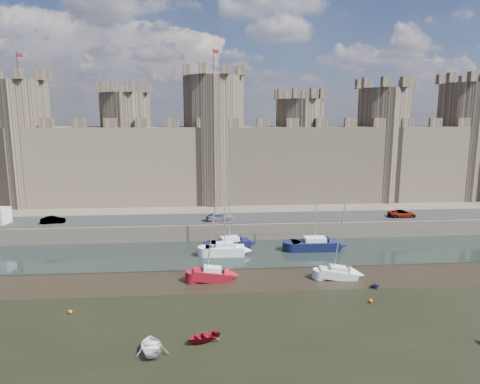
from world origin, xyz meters
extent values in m
plane|color=black|center=(0.00, 0.00, 0.00)|extent=(160.00, 160.00, 0.00)
cube|color=black|center=(0.00, 24.00, 0.04)|extent=(160.00, 12.00, 0.08)
cube|color=#4C443A|center=(0.00, 60.00, 1.25)|extent=(160.00, 60.00, 2.50)
cube|color=black|center=(0.00, 34.00, 2.55)|extent=(160.00, 7.00, 0.10)
cube|color=#42382B|center=(0.00, 48.00, 9.50)|extent=(100.00, 9.00, 14.00)
cylinder|color=#42382B|center=(-32.00, 48.00, 13.50)|extent=(10.00, 10.00, 22.00)
cylinder|color=black|center=(-32.00, 48.00, 27.00)|extent=(0.10, 0.10, 5.00)
cube|color=maroon|center=(-31.50, 48.00, 28.80)|extent=(1.00, 0.03, 0.60)
cylinder|color=#42382B|center=(-14.00, 48.00, 12.50)|extent=(9.00, 9.00, 20.00)
cylinder|color=#42382B|center=(2.00, 48.00, 14.00)|extent=(11.00, 11.00, 23.00)
cylinder|color=black|center=(2.00, 48.00, 28.00)|extent=(0.10, 0.10, 5.00)
cube|color=maroon|center=(2.50, 48.00, 29.80)|extent=(1.00, 0.03, 0.60)
cylinder|color=#42382B|center=(18.00, 48.00, 12.00)|extent=(9.00, 9.00, 19.00)
cylinder|color=#42382B|center=(34.00, 48.00, 13.00)|extent=(10.00, 10.00, 21.00)
cylinder|color=#42382B|center=(50.00, 48.00, 13.50)|extent=(10.00, 10.00, 22.00)
imported|color=gray|center=(-22.62, 32.80, 3.07)|extent=(3.64, 1.79, 1.15)
imported|color=gray|center=(2.45, 32.63, 3.12)|extent=(4.56, 2.72, 1.24)
imported|color=gray|center=(31.59, 32.56, 3.11)|extent=(4.42, 2.12, 1.21)
cube|color=black|center=(3.64, 25.91, 0.69)|extent=(5.94, 3.48, 1.22)
cube|color=silver|center=(3.64, 25.91, 1.57)|extent=(2.78, 2.08, 0.55)
cylinder|color=silver|center=(3.64, 25.91, 6.27)|extent=(0.14, 0.14, 9.95)
cube|color=silver|center=(2.82, 23.29, 0.69)|extent=(5.27, 2.19, 1.23)
cube|color=silver|center=(2.82, 23.29, 1.58)|extent=(2.36, 1.49, 0.56)
cylinder|color=silver|center=(2.82, 23.29, 6.32)|extent=(0.14, 0.14, 10.03)
cube|color=black|center=(15.45, 24.64, 0.71)|extent=(6.61, 2.67, 1.25)
cube|color=silver|center=(15.45, 24.64, 1.62)|extent=(2.95, 1.84, 0.57)
cylinder|color=silver|center=(15.45, 24.64, 6.46)|extent=(0.14, 0.14, 10.25)
cube|color=maroon|center=(1.03, 14.62, 0.57)|extent=(4.53, 1.85, 1.14)
cube|color=silver|center=(1.03, 14.62, 1.40)|extent=(2.02, 1.27, 0.52)
cylinder|color=silver|center=(1.03, 14.62, 5.82)|extent=(0.14, 0.14, 9.36)
cube|color=silver|center=(15.52, 14.18, 0.51)|extent=(4.44, 2.05, 1.01)
cube|color=silver|center=(15.52, 14.18, 1.24)|extent=(2.01, 1.34, 0.46)
cylinder|color=silver|center=(15.52, 14.18, 5.15)|extent=(0.14, 0.14, 8.28)
imported|color=silver|center=(-4.05, 0.30, 0.36)|extent=(3.14, 3.94, 0.73)
imported|color=maroon|center=(0.06, 1.42, 0.31)|extent=(3.63, 3.37, 0.61)
imported|color=black|center=(18.62, 11.06, 0.32)|extent=(1.22, 1.06, 0.63)
sphere|color=#D35409|center=(-12.61, 7.44, 0.20)|extent=(0.39, 0.39, 0.39)
sphere|color=#F4540A|center=(16.82, 7.55, 0.20)|extent=(0.40, 0.40, 0.40)
camera|label=1|loc=(0.54, -31.66, 18.65)|focal=32.00mm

